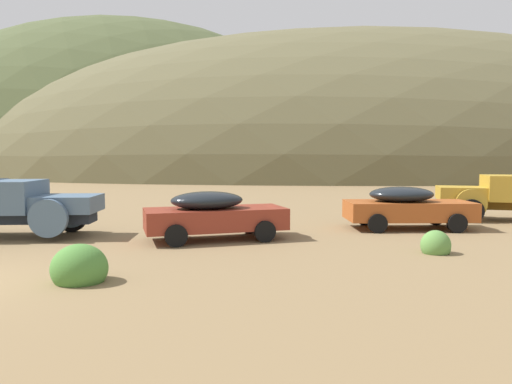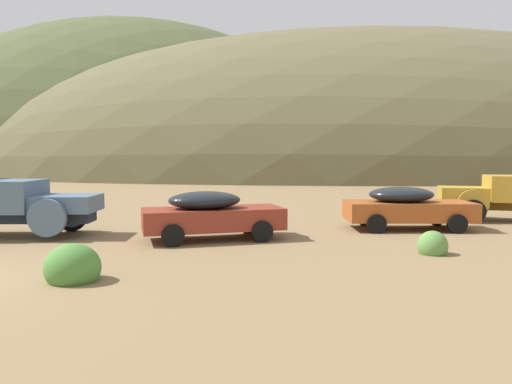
{
  "view_description": "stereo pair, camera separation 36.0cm",
  "coord_description": "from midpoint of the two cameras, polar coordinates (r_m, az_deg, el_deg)",
  "views": [
    {
      "loc": [
        6.82,
        -9.35,
        2.7
      ],
      "look_at": [
        7.11,
        6.08,
        1.5
      ],
      "focal_mm": 32.9,
      "sensor_mm": 36.0,
      "label": 1
    },
    {
      "loc": [
        7.18,
        -9.36,
        2.7
      ],
      "look_at": [
        7.11,
        6.08,
        1.5
      ],
      "focal_mm": 32.9,
      "sensor_mm": 36.0,
      "label": 2
    }
  ],
  "objects": [
    {
      "name": "hill_far_right",
      "position": [
        89.28,
        -15.51,
        2.53
      ],
      "size": [
        80.03,
        66.53,
        52.34
      ],
      "primitive_type": "ellipsoid",
      "color": "#4C5633",
      "rests_on": "ground"
    },
    {
      "name": "hill_far_left",
      "position": [
        71.93,
        12.01,
        2.17
      ],
      "size": [
        115.99,
        57.25,
        40.62
      ],
      "primitive_type": "ellipsoid",
      "color": "brown",
      "rests_on": "ground"
    },
    {
      "name": "truck_chalk_blue",
      "position": [
        17.59,
        -28.2,
        -1.53
      ],
      "size": [
        6.52,
        2.58,
        1.91
      ],
      "rotation": [
        0.0,
        0.0,
        0.03
      ],
      "color": "#262D39",
      "rests_on": "ground"
    },
    {
      "name": "car_rust_red",
      "position": [
        15.17,
        -5.14,
        -2.72
      ],
      "size": [
        4.98,
        2.94,
        1.57
      ],
      "rotation": [
        0.0,
        0.0,
        0.28
      ],
      "color": "maroon",
      "rests_on": "ground"
    },
    {
      "name": "car_oxide_orange",
      "position": [
        18.19,
        17.91,
        -1.73
      ],
      "size": [
        4.8,
        2.11,
        1.57
      ],
      "rotation": [
        0.0,
        0.0,
        -0.0
      ],
      "color": "#A34C1E",
      "rests_on": "ground"
    },
    {
      "name": "truck_mustard",
      "position": [
        21.99,
        27.64,
        -0.47
      ],
      "size": [
        6.36,
        3.52,
        1.91
      ],
      "rotation": [
        0.0,
        0.0,
        2.88
      ],
      "color": "#593D12",
      "rests_on": "ground"
    },
    {
      "name": "bush_back_edge",
      "position": [
        10.89,
        -21.63,
        -8.74
      ],
      "size": [
        1.2,
        1.08,
        1.06
      ],
      "color": "#4C8438",
      "rests_on": "ground"
    },
    {
      "name": "bush_between_trucks",
      "position": [
        13.91,
        20.41,
        -6.16
      ],
      "size": [
        0.82,
        0.74,
        0.83
      ],
      "color": "#5B8E42",
      "rests_on": "ground"
    }
  ]
}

